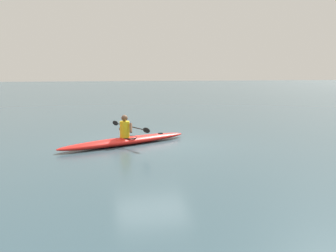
# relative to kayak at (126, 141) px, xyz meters

# --- Properties ---
(ground_plane) EXTENTS (160.00, 160.00, 0.00)m
(ground_plane) POSITION_rel_kayak_xyz_m (-0.90, -0.05, -0.13)
(ground_plane) COLOR #334C56
(kayak) EXTENTS (4.61, 2.59, 0.25)m
(kayak) POSITION_rel_kayak_xyz_m (0.00, 0.00, 0.00)
(kayak) COLOR red
(kayak) RESTS_ON ground
(kayaker) EXTENTS (1.05, 2.21, 0.76)m
(kayaker) POSITION_rel_kayak_xyz_m (0.01, 0.00, 0.45)
(kayaker) COLOR yellow
(kayaker) RESTS_ON kayak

